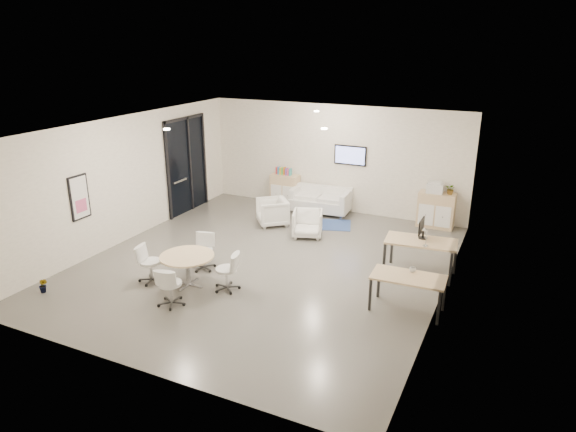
# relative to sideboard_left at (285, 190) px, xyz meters

# --- Properties ---
(room_shell) EXTENTS (9.60, 10.60, 4.80)m
(room_shell) POSITION_rel_sideboard_left_xyz_m (1.53, -4.25, 1.11)
(room_shell) COLOR #5B5953
(room_shell) RESTS_ON ground
(glass_door) EXTENTS (0.09, 1.90, 2.85)m
(glass_door) POSITION_rel_sideboard_left_xyz_m (-2.42, -1.74, 1.01)
(glass_door) COLOR black
(glass_door) RESTS_ON room_shell
(artwork) EXTENTS (0.05, 0.54, 1.04)m
(artwork) POSITION_rel_sideboard_left_xyz_m (-2.44, -5.85, 1.06)
(artwork) COLOR black
(artwork) RESTS_ON room_shell
(wall_tv) EXTENTS (0.98, 0.06, 0.58)m
(wall_tv) POSITION_rel_sideboard_left_xyz_m (2.03, 0.21, 1.26)
(wall_tv) COLOR black
(wall_tv) RESTS_ON room_shell
(ceiling_spots) EXTENTS (3.14, 4.14, 0.03)m
(ceiling_spots) POSITION_rel_sideboard_left_xyz_m (1.33, -3.41, 2.69)
(ceiling_spots) COLOR #FFEAC6
(ceiling_spots) RESTS_ON room_shell
(sideboard_left) EXTENTS (0.87, 0.45, 0.98)m
(sideboard_left) POSITION_rel_sideboard_left_xyz_m (0.00, 0.00, 0.00)
(sideboard_left) COLOR tan
(sideboard_left) RESTS_ON room_shell
(sideboard_right) EXTENTS (0.99, 0.48, 0.99)m
(sideboard_right) POSITION_rel_sideboard_left_xyz_m (4.67, -0.01, 0.00)
(sideboard_right) COLOR tan
(sideboard_right) RESTS_ON room_shell
(books) EXTENTS (0.50, 0.14, 0.22)m
(books) POSITION_rel_sideboard_left_xyz_m (-0.04, 0.00, 0.60)
(books) COLOR red
(books) RESTS_ON sideboard_left
(printer) EXTENTS (0.46, 0.39, 0.31)m
(printer) POSITION_rel_sideboard_left_xyz_m (4.58, -0.01, 0.64)
(printer) COLOR white
(printer) RESTS_ON sideboard_right
(loveseat) EXTENTS (1.82, 1.01, 0.66)m
(loveseat) POSITION_rel_sideboard_left_xyz_m (1.30, -0.19, -0.13)
(loveseat) COLOR silver
(loveseat) RESTS_ON room_shell
(blue_rug) EXTENTS (1.63, 1.33, 0.01)m
(blue_rug) POSITION_rel_sideboard_left_xyz_m (1.84, -1.16, -0.48)
(blue_rug) COLOR navy
(blue_rug) RESTS_ON room_shell
(armchair_left) EXTENTS (1.09, 1.10, 0.82)m
(armchair_left) POSITION_rel_sideboard_left_xyz_m (0.47, -1.80, -0.08)
(armchair_left) COLOR silver
(armchair_left) RESTS_ON room_shell
(armchair_right) EXTENTS (0.95, 0.92, 0.78)m
(armchair_right) POSITION_rel_sideboard_left_xyz_m (1.72, -2.21, -0.10)
(armchair_right) COLOR silver
(armchair_right) RESTS_ON room_shell
(desk_rear) EXTENTS (1.61, 0.92, 0.80)m
(desk_rear) POSITION_rel_sideboard_left_xyz_m (4.89, -3.27, 0.23)
(desk_rear) COLOR tan
(desk_rear) RESTS_ON room_shell
(desk_front) EXTENTS (1.42, 0.75, 0.72)m
(desk_front) POSITION_rel_sideboard_left_xyz_m (5.02, -5.02, 0.16)
(desk_front) COLOR tan
(desk_front) RESTS_ON room_shell
(monitor) EXTENTS (0.20, 0.50, 0.44)m
(monitor) POSITION_rel_sideboard_left_xyz_m (4.85, -3.12, 0.55)
(monitor) COLOR black
(monitor) RESTS_ON desk_rear
(round_table) EXTENTS (1.14, 1.14, 0.70)m
(round_table) POSITION_rel_sideboard_left_xyz_m (0.57, -5.95, 0.12)
(round_table) COLOR tan
(round_table) RESTS_ON room_shell
(meeting_chairs) EXTENTS (2.37, 2.37, 0.82)m
(meeting_chairs) POSITION_rel_sideboard_left_xyz_m (0.57, -5.95, -0.08)
(meeting_chairs) COLOR white
(meeting_chairs) RESTS_ON room_shell
(plant_cabinet) EXTENTS (0.36, 0.38, 0.24)m
(plant_cabinet) POSITION_rel_sideboard_left_xyz_m (5.00, -0.02, 0.62)
(plant_cabinet) COLOR #3F7F3F
(plant_cabinet) RESTS_ON sideboard_right
(plant_floor) EXTENTS (0.27, 0.37, 0.14)m
(plant_floor) POSITION_rel_sideboard_left_xyz_m (-1.96, -7.51, -0.42)
(plant_floor) COLOR #3F7F3F
(plant_floor) RESTS_ON room_shell
(cup) EXTENTS (0.13, 0.10, 0.12)m
(cup) POSITION_rel_sideboard_left_xyz_m (5.04, -4.80, 0.30)
(cup) COLOR white
(cup) RESTS_ON desk_front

